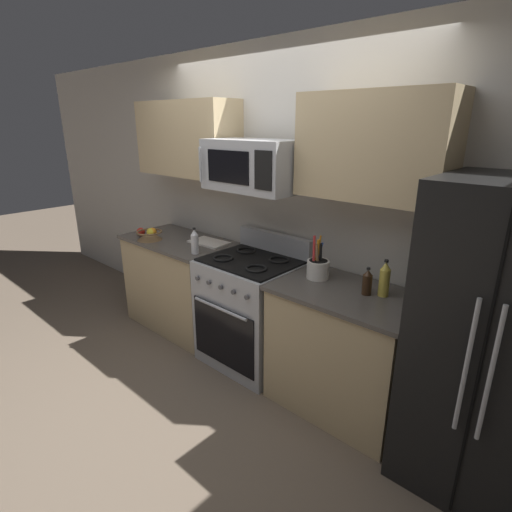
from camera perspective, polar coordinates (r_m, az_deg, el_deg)
ground_plane at (r=3.28m, az=-8.77°, el=-18.86°), size 16.00×16.00×0.00m
wall_back at (r=3.41m, az=3.81°, el=7.05°), size 8.00×0.10×2.60m
counter_left at (r=4.06m, az=-10.70°, el=-3.79°), size 1.14×0.65×0.91m
range_oven at (r=3.40m, az=-0.68°, el=-7.76°), size 0.76×0.70×1.09m
counter_right at (r=2.95m, az=12.32°, el=-13.03°), size 0.99×0.65×0.91m
refrigerator at (r=2.49m, az=31.28°, el=-10.91°), size 0.77×0.76×1.74m
microwave at (r=3.08m, az=-0.40°, el=12.85°), size 0.77×0.44×0.38m
upper_cabinets_left at (r=3.87m, az=-9.87°, el=16.21°), size 1.13×0.34×0.66m
upper_cabinets_right at (r=2.68m, az=16.48°, el=14.75°), size 0.98×0.34×0.66m
utensil_crock at (r=2.90m, az=8.86°, el=-1.67°), size 0.16×0.16×0.31m
fruit_basket at (r=3.95m, az=-14.93°, el=3.02°), size 0.24×0.24×0.11m
apple_loose at (r=4.11m, az=-16.18°, el=3.35°), size 0.08×0.08×0.08m
cutting_board at (r=3.74m, az=-6.75°, el=1.96°), size 0.38×0.24×0.02m
bottle_oil at (r=2.69m, az=17.93°, el=-3.20°), size 0.07×0.07×0.25m
bottle_vinegar at (r=3.43m, az=-8.77°, el=2.03°), size 0.07×0.07×0.23m
bottle_soy at (r=2.69m, az=15.64°, el=-3.64°), size 0.06×0.06×0.19m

